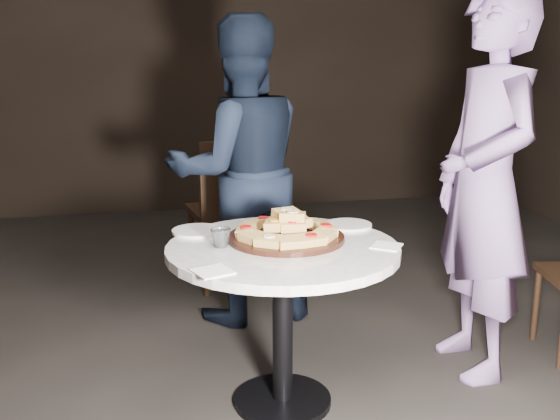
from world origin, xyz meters
name	(u,v)px	position (x,y,z in m)	size (l,w,h in m)	color
floor	(291,389)	(0.00, 0.00, 0.00)	(7.00, 7.00, 0.00)	black
table	(283,276)	(-0.06, -0.10, 0.56)	(1.21, 1.21, 0.69)	black
serving_board	(286,238)	(-0.03, -0.03, 0.70)	(0.47, 0.47, 0.02)	black
focaccia_pile	(287,227)	(-0.03, -0.03, 0.75)	(0.42, 0.41, 0.11)	tan
plate_left	(197,231)	(-0.37, 0.16, 0.70)	(0.21, 0.21, 0.01)	white
plate_right	(348,225)	(0.29, 0.12, 0.70)	(0.20, 0.20, 0.01)	white
water_glass	(221,238)	(-0.30, -0.07, 0.73)	(0.08, 0.08, 0.07)	silver
napkin_near	(212,271)	(-0.37, -0.36, 0.69)	(0.12, 0.12, 0.01)	white
napkin_far	(386,246)	(0.33, -0.21, 0.69)	(0.11, 0.11, 0.01)	white
chair_far	(231,203)	(-0.06, 1.31, 0.55)	(0.50, 0.52, 0.94)	black
diner_navy	(240,172)	(-0.07, 0.86, 0.82)	(0.79, 0.62, 1.63)	black
diner_teal	(485,186)	(0.88, 0.03, 0.86)	(0.63, 0.41, 1.72)	#866BA9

